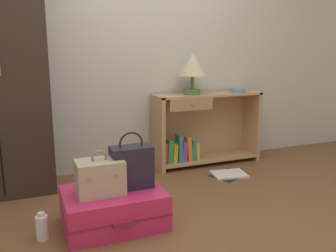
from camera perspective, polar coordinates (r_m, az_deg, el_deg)
The scene contains 10 objects.
ground_plane at distance 2.59m, azimuth 3.83°, elevation -15.84°, with size 9.00×9.00×0.00m, color brown.
back_wall at distance 3.69m, azimuth -6.52°, elevation 13.35°, with size 6.40×0.10×2.60m, color beige.
bookshelf at distance 3.86m, azimuth 5.41°, elevation -0.53°, with size 1.17×0.33×0.76m.
table_lamp at distance 3.69m, azimuth 3.90°, elevation 9.43°, with size 0.29×0.29×0.42m.
bowl at distance 3.96m, azimuth 11.02°, elevation 5.56°, with size 0.17×0.17×0.04m, color slate.
suitcase_large at distance 2.60m, azimuth -8.63°, elevation -12.68°, with size 0.69×0.53×0.25m.
train_case at distance 2.48m, azimuth -10.72°, elevation -7.94°, with size 0.31×0.23×0.31m.
handbag at distance 2.55m, azimuth -5.80°, elevation -6.38°, with size 0.29×0.16×0.40m.
bottle at distance 2.54m, azimuth -19.33°, elevation -14.89°, with size 0.08×0.08×0.19m.
open_book_on_floor at distance 3.61m, azimuth 9.64°, elevation -7.56°, with size 0.42×0.37×0.02m.
Camera 1 is at (-1.03, -2.04, 1.20)m, focal length 38.47 mm.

